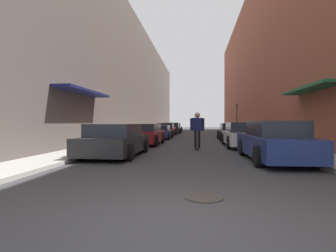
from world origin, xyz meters
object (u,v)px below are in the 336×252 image
object	(u,v)px
parked_car_left_1	(145,134)
parked_car_left_5	(175,128)
parked_car_left_4	(172,128)
skateboarder	(197,127)
traffic_light	(237,115)
manhole_cover	(204,197)
parked_car_left_3	(166,130)
parked_car_left_0	(115,141)
parked_car_right_0	(273,142)
parked_car_left_2	(159,132)
parked_car_right_2	(231,132)
parked_car_right_1	(243,135)

from	to	relation	value
parked_car_left_1	parked_car_left_5	size ratio (longest dim) A/B	1.14
parked_car_left_4	skateboarder	bearing A→B (deg)	-80.56
parked_car_left_1	traffic_light	distance (m)	15.94
skateboarder	manhole_cover	bearing A→B (deg)	-88.99
parked_car_left_3	manhole_cover	distance (m)	22.53
parked_car_left_1	skateboarder	distance (m)	4.09
parked_car_left_0	parked_car_right_0	size ratio (longest dim) A/B	0.92
parked_car_left_2	manhole_cover	size ratio (longest dim) A/B	5.95
parked_car_left_5	parked_car_left_3	bearing A→B (deg)	-90.06
parked_car_right_0	manhole_cover	bearing A→B (deg)	-117.68
parked_car_left_0	parked_car_left_3	size ratio (longest dim) A/B	0.97
parked_car_left_3	parked_car_right_0	bearing A→B (deg)	-71.10
parked_car_left_2	parked_car_left_3	xyz separation A→B (m)	(-0.12, 5.43, 0.09)
parked_car_left_5	parked_car_right_2	size ratio (longest dim) A/B	0.99
manhole_cover	parked_car_right_0	bearing A→B (deg)	62.32
parked_car_left_4	manhole_cover	xyz separation A→B (m)	(3.34, -27.76, -0.65)
parked_car_left_1	skateboarder	world-z (taller)	skateboarder
parked_car_left_4	parked_car_right_1	size ratio (longest dim) A/B	0.92
parked_car_left_5	parked_car_right_2	bearing A→B (deg)	-71.44
parked_car_left_2	parked_car_left_5	xyz separation A→B (m)	(-0.11, 16.34, 0.07)
parked_car_left_1	traffic_light	size ratio (longest dim) A/B	1.35
parked_car_left_0	parked_car_left_4	size ratio (longest dim) A/B	0.99
parked_car_right_1	skateboarder	distance (m)	3.10
parked_car_left_3	parked_car_right_0	size ratio (longest dim) A/B	0.95
parked_car_left_4	parked_car_left_5	size ratio (longest dim) A/B	1.10
parked_car_left_4	manhole_cover	size ratio (longest dim) A/B	6.21
parked_car_left_5	parked_car_right_1	size ratio (longest dim) A/B	0.83
parked_car_left_4	parked_car_right_1	xyz separation A→B (m)	(5.74, -17.50, 0.00)
parked_car_left_1	manhole_cover	distance (m)	11.57
manhole_cover	parked_car_left_5	bearing A→B (deg)	95.90
parked_car_left_1	parked_car_left_3	world-z (taller)	parked_car_left_3
parked_car_left_2	parked_car_right_1	world-z (taller)	parked_car_right_1
parked_car_left_0	parked_car_left_1	xyz separation A→B (m)	(0.09, 5.53, 0.01)
parked_car_right_0	skateboarder	xyz separation A→B (m)	(-2.68, 3.74, 0.48)
parked_car_left_1	parked_car_left_4	bearing A→B (deg)	89.99
parked_car_right_2	traffic_light	world-z (taller)	traffic_light
parked_car_left_2	parked_car_right_2	bearing A→B (deg)	-11.09
parked_car_left_0	parked_car_left_3	xyz separation A→B (m)	(0.00, 16.73, 0.02)
traffic_light	parked_car_right_2	bearing A→B (deg)	-100.54
parked_car_right_2	manhole_cover	size ratio (longest dim) A/B	5.71
parked_car_left_3	parked_car_right_1	distance (m)	13.34
parked_car_left_5	manhole_cover	distance (m)	33.35
parked_car_left_3	parked_car_right_0	xyz separation A→B (m)	(5.97, -17.44, 0.03)
parked_car_left_0	parked_car_left_2	bearing A→B (deg)	89.37
parked_car_left_4	parked_car_right_2	distance (m)	13.37
traffic_light	parked_car_left_2	bearing A→B (deg)	-132.41
parked_car_right_1	parked_car_left_1	bearing A→B (deg)	172.16
parked_car_left_1	parked_car_right_2	world-z (taller)	parked_car_right_2
parked_car_right_2	parked_car_right_0	bearing A→B (deg)	-89.49
parked_car_left_4	parked_car_right_1	world-z (taller)	parked_car_right_1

